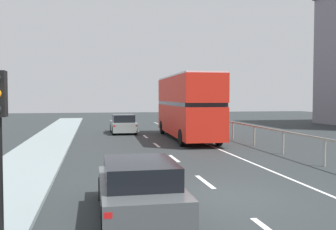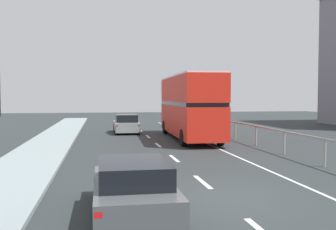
{
  "view_description": "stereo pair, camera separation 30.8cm",
  "coord_description": "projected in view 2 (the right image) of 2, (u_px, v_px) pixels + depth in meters",
  "views": [
    {
      "loc": [
        -3.67,
        -10.37,
        2.86
      ],
      "look_at": [
        -0.32,
        6.83,
        2.02
      ],
      "focal_mm": 41.23,
      "sensor_mm": 36.0,
      "label": 1
    },
    {
      "loc": [
        -3.37,
        -10.43,
        2.86
      ],
      "look_at": [
        -0.32,
        6.83,
        2.02
      ],
      "focal_mm": 41.23,
      "sensor_mm": 36.0,
      "label": 2
    }
  ],
  "objects": [
    {
      "name": "ground_plane",
      "position": [
        221.0,
        199.0,
        10.98
      ],
      "size": [
        74.02,
        120.0,
        0.1
      ],
      "primitive_type": "cube",
      "color": "#292F30"
    },
    {
      "name": "lane_paint_markings",
      "position": [
        208.0,
        153.0,
        19.48
      ],
      "size": [
        3.18,
        46.0,
        0.01
      ],
      "color": "silver",
      "rests_on": "ground"
    },
    {
      "name": "bridge_side_railing",
      "position": [
        269.0,
        132.0,
        20.76
      ],
      "size": [
        0.1,
        42.0,
        1.17
      ],
      "color": "gray",
      "rests_on": "ground"
    },
    {
      "name": "double_decker_bus_red",
      "position": [
        189.0,
        105.0,
        25.91
      ],
      "size": [
        2.73,
        10.66,
        4.26
      ],
      "rotation": [
        0.0,
        0.0,
        -0.03
      ],
      "color": "red",
      "rests_on": "ground"
    },
    {
      "name": "hatchback_car_near",
      "position": [
        133.0,
        188.0,
        9.32
      ],
      "size": [
        1.89,
        4.27,
        1.33
      ],
      "rotation": [
        0.0,
        0.0,
        0.0
      ],
      "color": "#4B5053",
      "rests_on": "ground"
    },
    {
      "name": "sedan_car_ahead",
      "position": [
        126.0,
        124.0,
        30.36
      ],
      "size": [
        1.91,
        4.29,
        1.46
      ],
      "rotation": [
        0.0,
        0.0,
        0.01
      ],
      "color": "gray",
      "rests_on": "ground"
    }
  ]
}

